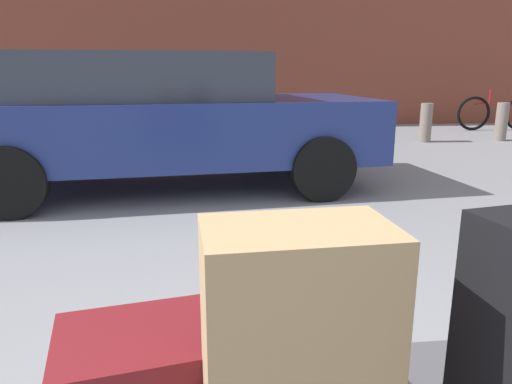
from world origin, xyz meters
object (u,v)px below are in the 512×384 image
bicycle_leaning (497,113)px  bollard_kerb_near (346,124)px  suitcase_tan_front_right (295,382)px  bollard_kerb_far (502,122)px  parked_car (164,118)px  bollard_kerb_mid (426,123)px

bicycle_leaning → bollard_kerb_near: 4.04m
suitcase_tan_front_right → bollard_kerb_far: size_ratio=0.93×
suitcase_tan_front_right → parked_car: parked_car is taller
parked_car → bollard_kerb_far: 6.55m
parked_car → bollard_kerb_mid: (4.37, 2.99, -0.42)m
parked_car → bicycle_leaning: parked_car is taller
bicycle_leaning → bollard_kerb_near: size_ratio=2.57×
suitcase_tan_front_right → bollard_kerb_near: size_ratio=0.93×
bollard_kerb_mid → bicycle_leaning: bearing=32.7°
parked_car → bollard_kerb_mid: 5.31m
bollard_kerb_near → bollard_kerb_mid: 1.47m
suitcase_tan_front_right → bicycle_leaning: bearing=52.4°
bicycle_leaning → suitcase_tan_front_right: bearing=-124.5°
suitcase_tan_front_right → parked_car: 4.44m
bollard_kerb_far → bollard_kerb_mid: bearing=180.0°
bicycle_leaning → bollard_kerb_far: 1.70m
parked_car → bicycle_leaning: (6.67, 4.46, -0.39)m
parked_car → suitcase_tan_front_right: bearing=-82.7°
suitcase_tan_front_right → parked_car: bearing=94.3°
suitcase_tan_front_right → bollard_kerb_near: bearing=69.4°
parked_car → bicycle_leaning: 8.03m
bollard_kerb_near → bollard_kerb_mid: size_ratio=1.00×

